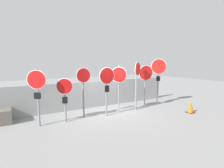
# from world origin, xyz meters

# --- Properties ---
(ground_plane) EXTENTS (40.00, 40.00, 0.00)m
(ground_plane) POSITION_xyz_m (0.00, 0.00, 0.00)
(ground_plane) COLOR gray
(fence_back) EXTENTS (9.95, 0.12, 1.53)m
(fence_back) POSITION_xyz_m (0.00, 1.54, 0.77)
(fence_back) COLOR gray
(fence_back) RESTS_ON ground
(stop_sign_0) EXTENTS (0.69, 0.41, 2.41)m
(stop_sign_0) POSITION_xyz_m (-3.49, -0.13, 1.67)
(stop_sign_0) COLOR slate
(stop_sign_0) RESTS_ON ground
(stop_sign_1) EXTENTS (0.67, 0.30, 1.98)m
(stop_sign_1) POSITION_xyz_m (-2.39, -0.18, 1.38)
(stop_sign_1) COLOR slate
(stop_sign_1) RESTS_ON ground
(stop_sign_2) EXTENTS (0.71, 0.15, 2.40)m
(stop_sign_2) POSITION_xyz_m (-1.44, 0.02, 1.65)
(stop_sign_2) COLOR slate
(stop_sign_2) RESTS_ON ground
(stop_sign_3) EXTENTS (0.82, 0.14, 2.41)m
(stop_sign_3) POSITION_xyz_m (-0.38, -0.33, 1.70)
(stop_sign_3) COLOR slate
(stop_sign_3) RESTS_ON ground
(stop_sign_4) EXTENTS (0.74, 0.42, 2.49)m
(stop_sign_4) POSITION_xyz_m (0.49, -0.06, 1.84)
(stop_sign_4) COLOR slate
(stop_sign_4) RESTS_ON ground
(stop_sign_5) EXTENTS (0.65, 0.38, 2.64)m
(stop_sign_5) POSITION_xyz_m (1.55, -0.23, 1.86)
(stop_sign_5) COLOR slate
(stop_sign_5) RESTS_ON ground
(stop_sign_6) EXTENTS (0.87, 0.21, 2.46)m
(stop_sign_6) POSITION_xyz_m (2.37, 0.00, 1.81)
(stop_sign_6) COLOR slate
(stop_sign_6) RESTS_ON ground
(stop_sign_7) EXTENTS (0.83, 0.49, 2.84)m
(stop_sign_7) POSITION_xyz_m (3.43, 0.05, 2.07)
(stop_sign_7) COLOR slate
(stop_sign_7) RESTS_ON ground
(traffic_cone_0) EXTENTS (0.37, 0.37, 0.64)m
(traffic_cone_0) POSITION_xyz_m (3.68, -2.09, 0.32)
(traffic_cone_0) COLOR black
(traffic_cone_0) RESTS_ON ground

